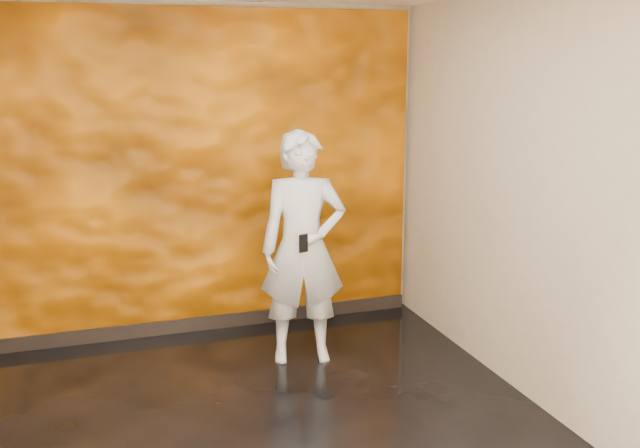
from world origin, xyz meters
The scene contains 5 objects.
room centered at (0.00, 0.00, 1.40)m, with size 4.02×4.02×2.81m.
feature_wall centered at (0.00, 1.96, 1.38)m, with size 3.90×0.06×2.75m, color orange.
baseboard centered at (0.00, 1.92, 0.06)m, with size 3.90×0.04×0.12m, color black.
man centered at (0.70, 1.06, 0.91)m, with size 0.66×0.43×1.82m, color #A8ADB8.
phone centered at (0.62, 0.80, 1.02)m, with size 0.07×0.01×0.14m, color black.
Camera 1 is at (-0.86, -4.04, 2.33)m, focal length 40.00 mm.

